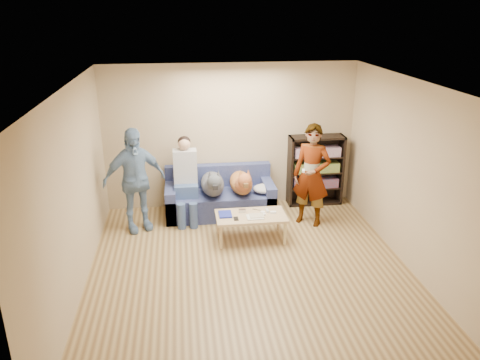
{
  "coord_description": "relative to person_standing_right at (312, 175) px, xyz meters",
  "views": [
    {
      "loc": [
        -0.88,
        -5.57,
        3.52
      ],
      "look_at": [
        0.0,
        1.2,
        0.95
      ],
      "focal_mm": 35.0,
      "sensor_mm": 36.0,
      "label": 1
    }
  ],
  "objects": [
    {
      "name": "pen_black",
      "position": [
        -0.97,
        -0.28,
        -0.44
      ],
      "size": [
        0.13,
        0.08,
        0.01
      ],
      "primitive_type": "cylinder",
      "rotation": [
        0.0,
        1.57,
        -0.52
      ],
      "color": "black",
      "rests_on": "coffee_table"
    },
    {
      "name": "dog_gray",
      "position": [
        -1.62,
        0.42,
        -0.23
      ],
      "size": [
        0.4,
        1.25,
        0.58
      ],
      "color": "#53555E",
      "rests_on": "sofa"
    },
    {
      "name": "camera_silver",
      "position": [
        -1.21,
        -0.34,
        -0.42
      ],
      "size": [
        0.11,
        0.06,
        0.05
      ],
      "primitive_type": "cube",
      "color": "#BABABF",
      "rests_on": "coffee_table"
    },
    {
      "name": "pen_orange",
      "position": [
        -1.11,
        -0.62,
        -0.44
      ],
      "size": [
        0.13,
        0.06,
        0.01
      ],
      "primitive_type": "cylinder",
      "rotation": [
        0.0,
        1.57,
        0.35
      ],
      "color": "orange",
      "rests_on": "coffee_table"
    },
    {
      "name": "person_seated",
      "position": [
        -2.07,
        0.48,
        -0.09
      ],
      "size": [
        0.4,
        0.73,
        1.47
      ],
      "color": "#41558F",
      "rests_on": "sofa"
    },
    {
      "name": "wallet",
      "position": [
        -1.34,
        -0.58,
        -0.44
      ],
      "size": [
        0.07,
        0.12,
        0.02
      ],
      "primitive_type": "cube",
      "color": "black",
      "rests_on": "coffee_table"
    },
    {
      "name": "wall_left",
      "position": [
        -3.49,
        -1.49,
        0.44
      ],
      "size": [
        0.0,
        5.0,
        5.0
      ],
      "primitive_type": "plane",
      "rotation": [
        1.57,
        0.0,
        1.57
      ],
      "color": "tan",
      "rests_on": "ground"
    },
    {
      "name": "dog_tan",
      "position": [
        -1.11,
        0.43,
        -0.24
      ],
      "size": [
        0.39,
        1.15,
        0.56
      ],
      "color": "#AA5F33",
      "rests_on": "sofa"
    },
    {
      "name": "bookshelf",
      "position": [
        0.31,
        0.84,
        -0.18
      ],
      "size": [
        1.0,
        0.34,
        1.3
      ],
      "color": "black",
      "rests_on": "ground"
    },
    {
      "name": "papers",
      "position": [
        -1.04,
        -0.56,
        -0.44
      ],
      "size": [
        0.26,
        0.2,
        0.02
      ],
      "primitive_type": "cube",
      "color": "silver",
      "rests_on": "coffee_table"
    },
    {
      "name": "person_standing_right",
      "position": [
        0.0,
        0.0,
        0.0
      ],
      "size": [
        0.75,
        0.7,
        1.73
      ],
      "primitive_type": "imported",
      "rotation": [
        0.0,
        0.0,
        -0.6
      ],
      "color": "gray",
      "rests_on": "ground"
    },
    {
      "name": "sofa",
      "position": [
        -1.49,
        0.61,
        -0.58
      ],
      "size": [
        1.9,
        0.85,
        0.82
      ],
      "color": "#515B93",
      "rests_on": "ground"
    },
    {
      "name": "person_standing_left",
      "position": [
        -2.9,
        0.14,
        0.0
      ],
      "size": [
        1.1,
        0.76,
        1.74
      ],
      "primitive_type": "imported",
      "rotation": [
        0.0,
        0.0,
        0.37
      ],
      "color": "#7E9EC9",
      "rests_on": "ground"
    },
    {
      "name": "blanket",
      "position": [
        -0.7,
        0.41,
        -0.36
      ],
      "size": [
        0.42,
        0.35,
        0.14
      ],
      "primitive_type": "ellipsoid",
      "color": "#B7B7BC",
      "rests_on": "sofa"
    },
    {
      "name": "ceiling",
      "position": [
        -1.24,
        -1.49,
        1.74
      ],
      "size": [
        5.0,
        5.0,
        0.0
      ],
      "primitive_type": "plane",
      "rotation": [
        3.14,
        0.0,
        0.0
      ],
      "color": "white",
      "rests_on": "ground"
    },
    {
      "name": "wall_front",
      "position": [
        -1.24,
        -3.99,
        0.44
      ],
      "size": [
        4.5,
        0.0,
        4.5
      ],
      "primitive_type": "plane",
      "rotation": [
        -1.57,
        0.0,
        0.0
      ],
      "color": "tan",
      "rests_on": "ground"
    },
    {
      "name": "headphone_cup_b",
      "position": [
        -0.89,
        -0.4,
        -0.43
      ],
      "size": [
        0.07,
        0.07,
        0.02
      ],
      "primitive_type": "cylinder",
      "color": "white",
      "rests_on": "coffee_table"
    },
    {
      "name": "held_controller",
      "position": [
        -0.2,
        -0.2,
        0.16
      ],
      "size": [
        0.07,
        0.12,
        0.03
      ],
      "primitive_type": "cube",
      "rotation": [
        0.0,
        0.0,
        -0.25
      ],
      "color": "white",
      "rests_on": "person_standing_right"
    },
    {
      "name": "wall_right",
      "position": [
        1.01,
        -1.49,
        0.44
      ],
      "size": [
        0.0,
        5.0,
        5.0
      ],
      "primitive_type": "plane",
      "rotation": [
        1.57,
        0.0,
        -1.57
      ],
      "color": "tan",
      "rests_on": "ground"
    },
    {
      "name": "wall_back",
      "position": [
        -1.24,
        1.01,
        0.44
      ],
      "size": [
        4.5,
        0.0,
        4.5
      ],
      "primitive_type": "plane",
      "rotation": [
        1.57,
        0.0,
        0.0
      ],
      "color": "tan",
      "rests_on": "ground"
    },
    {
      "name": "notebook_blue",
      "position": [
        -1.49,
        -0.41,
        -0.43
      ],
      "size": [
        0.2,
        0.26,
        0.03
      ],
      "primitive_type": "cube",
      "color": "navy",
      "rests_on": "coffee_table"
    },
    {
      "name": "ground",
      "position": [
        -1.24,
        -1.49,
        -0.86
      ],
      "size": [
        5.0,
        5.0,
        0.0
      ],
      "primitive_type": "plane",
      "color": "brown",
      "rests_on": "ground"
    },
    {
      "name": "coffee_table",
      "position": [
        -1.09,
        -0.46,
        -0.49
      ],
      "size": [
        1.1,
        0.6,
        0.42
      ],
      "color": "tan",
      "rests_on": "ground"
    },
    {
      "name": "controller_b",
      "position": [
        -0.73,
        -0.44,
        -0.43
      ],
      "size": [
        0.09,
        0.06,
        0.03
      ],
      "primitive_type": "cube",
      "color": "white",
      "rests_on": "coffee_table"
    },
    {
      "name": "controller_a",
      "position": [
        -0.81,
        -0.36,
        -0.43
      ],
      "size": [
        0.04,
        0.13,
        0.03
      ],
      "primitive_type": "cube",
      "color": "silver",
      "rests_on": "coffee_table"
    },
    {
      "name": "headphone_cup_a",
      "position": [
        -0.89,
        -0.48,
        -0.43
      ],
      "size": [
        0.07,
        0.07,
        0.02
      ],
      "primitive_type": "cylinder",
      "color": "white",
      "rests_on": "coffee_table"
    },
    {
      "name": "magazine",
      "position": [
        -1.01,
        -0.54,
        -0.42
      ],
      "size": [
        0.22,
        0.17,
        0.01
      ],
      "primitive_type": "cube",
      "color": "#B7AB92",
      "rests_on": "coffee_table"
    }
  ]
}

